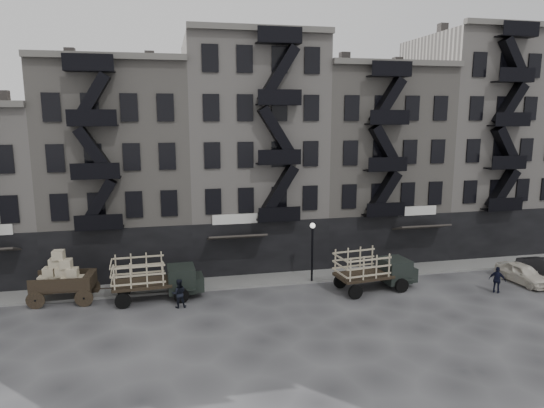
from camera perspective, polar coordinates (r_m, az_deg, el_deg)
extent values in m
plane|color=#38383A|center=(31.21, 0.73, -11.24)|extent=(140.00, 140.00, 0.00)
cube|color=slate|center=(34.62, -0.68, -8.87)|extent=(55.00, 2.50, 0.15)
cube|color=#4C4744|center=(39.79, -28.80, 10.74)|extent=(0.70, 0.70, 1.20)
cube|color=gray|center=(38.61, -17.38, 4.00)|extent=(10.00, 10.00, 15.00)
cube|color=black|center=(34.82, -17.57, -5.94)|extent=(10.00, 0.35, 4.00)
cube|color=#595651|center=(33.46, -18.91, 16.20)|extent=(10.00, 0.50, 0.40)
cube|color=#4C4744|center=(38.98, -22.62, 15.69)|extent=(0.70, 0.70, 1.20)
cube|color=#4C4744|center=(38.45, -14.21, 16.24)|extent=(0.70, 0.70, 1.20)
cube|color=#A7A099|center=(38.91, -2.56, 6.00)|extent=(10.00, 10.00, 17.00)
cube|color=black|center=(35.25, -1.11, -5.23)|extent=(10.00, 0.35, 4.00)
cube|color=#595651|center=(34.18, -1.14, 20.01)|extent=(10.00, 0.50, 0.40)
cube|color=#4C4744|center=(38.86, -7.31, 19.38)|extent=(0.70, 0.70, 1.20)
cube|color=#4C4744|center=(39.73, 1.09, 19.26)|extent=(0.70, 0.70, 1.20)
cube|color=gray|center=(41.85, 11.12, 4.76)|extent=(10.00, 10.00, 15.00)
cube|color=black|center=(38.38, 13.74, -4.22)|extent=(10.00, 0.35, 4.00)
cube|color=#595651|center=(37.15, 14.81, 15.80)|extent=(10.00, 0.50, 0.40)
cube|color=#4C4744|center=(40.74, 7.50, 16.13)|extent=(0.70, 0.70, 1.20)
cube|color=#4C4744|center=(42.88, 14.71, 15.60)|extent=(0.70, 0.70, 1.20)
cube|color=#A7A099|center=(46.60, 22.64, 6.58)|extent=(10.00, 10.00, 18.00)
cube|color=black|center=(43.62, 25.66, -3.20)|extent=(10.00, 0.35, 4.00)
cube|color=#595651|center=(42.90, 27.65, 18.28)|extent=(10.00, 0.50, 0.40)
cube|color=#4C4744|center=(45.42, 20.25, 18.82)|extent=(0.70, 0.70, 1.20)
cube|color=#4C4744|center=(48.50, 26.03, 17.86)|extent=(0.70, 0.70, 1.20)
cylinder|color=black|center=(33.67, 4.74, -6.03)|extent=(0.14, 0.14, 4.00)
sphere|color=silver|center=(33.13, 4.80, -2.55)|extent=(0.36, 0.36, 0.36)
cube|color=black|center=(33.27, -23.28, -8.90)|extent=(3.76, 2.20, 0.20)
cylinder|color=black|center=(32.93, -26.08, -10.15)|extent=(1.11, 0.19, 1.10)
cylinder|color=black|center=(34.72, -25.04, -9.01)|extent=(1.11, 0.19, 1.10)
cylinder|color=black|center=(32.15, -21.25, -10.28)|extent=(1.11, 0.19, 1.10)
cylinder|color=black|center=(33.98, -20.46, -9.10)|extent=(1.11, 0.19, 1.10)
cube|color=black|center=(32.74, -20.60, -8.27)|extent=(0.63, 1.64, 0.80)
cube|color=black|center=(31.87, -15.03, -9.02)|extent=(3.69, 2.28, 0.19)
cube|color=black|center=(31.89, -10.62, -8.62)|extent=(1.78, 1.98, 1.58)
cube|color=black|center=(32.07, -8.89, -9.05)|extent=(0.92, 1.62, 0.95)
cylinder|color=black|center=(31.15, -10.62, -10.54)|extent=(0.96, 0.28, 0.95)
cylinder|color=black|center=(33.13, -10.91, -9.25)|extent=(0.96, 0.28, 0.95)
cylinder|color=black|center=(31.14, -17.15, -10.85)|extent=(0.96, 0.28, 0.95)
cylinder|color=black|center=(33.12, -17.02, -9.54)|extent=(0.96, 0.28, 0.95)
cube|color=black|center=(32.87, 10.70, -8.26)|extent=(3.77, 2.51, 0.19)
cube|color=black|center=(34.06, 14.23, -7.55)|extent=(1.89, 2.07, 1.56)
cube|color=black|center=(34.66, 15.51, -7.83)|extent=(1.02, 1.65, 0.94)
cylinder|color=black|center=(33.42, 15.01, -9.26)|extent=(0.96, 0.34, 0.94)
cylinder|color=black|center=(35.05, 13.08, -8.23)|extent=(0.96, 0.34, 0.94)
cylinder|color=black|center=(31.69, 9.80, -10.15)|extent=(0.96, 0.34, 0.94)
cylinder|color=black|center=(33.40, 8.04, -9.00)|extent=(0.96, 0.34, 0.94)
imported|color=beige|center=(38.17, 27.42, -7.27)|extent=(2.11, 4.18, 1.37)
imported|color=black|center=(30.35, -10.91, -10.29)|extent=(0.88, 0.69, 1.79)
imported|color=black|center=(35.37, 24.98, -8.10)|extent=(1.03, 1.03, 1.75)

